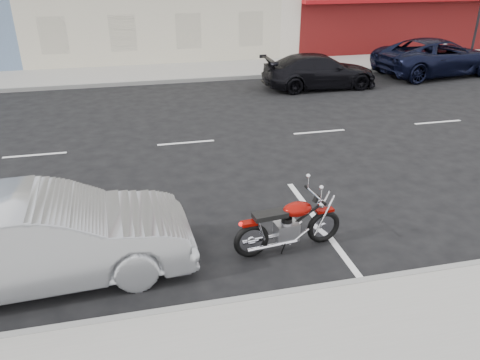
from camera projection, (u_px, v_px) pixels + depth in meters
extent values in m
plane|color=black|center=(255.00, 137.00, 13.56)|extent=(120.00, 120.00, 0.00)
cube|color=gray|center=(91.00, 76.00, 20.15)|extent=(80.00, 3.40, 0.15)
cube|color=gray|center=(30.00, 335.00, 6.35)|extent=(80.00, 0.12, 0.16)
cube|color=gray|center=(89.00, 86.00, 18.65)|extent=(80.00, 0.12, 0.16)
cylinder|color=black|center=(477.00, 24.00, 22.95)|extent=(0.12, 0.12, 3.20)
cylinder|color=beige|center=(444.00, 52.00, 23.29)|extent=(0.20, 0.20, 0.60)
sphere|color=beige|center=(445.00, 45.00, 23.15)|extent=(0.20, 0.20, 0.20)
torus|color=black|center=(358.00, 220.00, 8.67)|extent=(0.65, 0.18, 0.64)
torus|color=black|center=(289.00, 234.00, 8.25)|extent=(0.65, 0.18, 0.64)
cube|color=#7E0904|center=(360.00, 205.00, 8.52)|extent=(0.34, 0.16, 0.05)
cube|color=#7E0904|center=(288.00, 217.00, 8.09)|extent=(0.30, 0.18, 0.06)
cube|color=gray|center=(323.00, 225.00, 8.42)|extent=(0.43, 0.33, 0.33)
ellipsoid|color=#7E0904|center=(334.00, 203.00, 8.31)|extent=(0.57, 0.39, 0.26)
cube|color=black|center=(308.00, 209.00, 8.16)|extent=(0.62, 0.31, 0.09)
cylinder|color=silver|center=(351.00, 189.00, 8.31)|extent=(0.11, 0.67, 0.03)
sphere|color=silver|center=(357.00, 198.00, 8.44)|extent=(0.16, 0.16, 0.16)
cylinder|color=silver|center=(310.00, 239.00, 8.28)|extent=(0.92, 0.18, 0.08)
cylinder|color=silver|center=(303.00, 231.00, 8.51)|extent=(0.92, 0.18, 0.08)
cylinder|color=silver|center=(357.00, 207.00, 8.53)|extent=(0.37, 0.08, 0.76)
cylinder|color=black|center=(334.00, 215.00, 8.41)|extent=(0.77, 0.13, 0.47)
imported|color=#9EA1A6|center=(45.00, 238.00, 7.30)|extent=(4.65, 1.84, 1.51)
imported|color=black|center=(437.00, 57.00, 20.46)|extent=(5.92, 3.33, 1.56)
imported|color=black|center=(319.00, 71.00, 18.42)|extent=(4.55, 1.87, 1.32)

